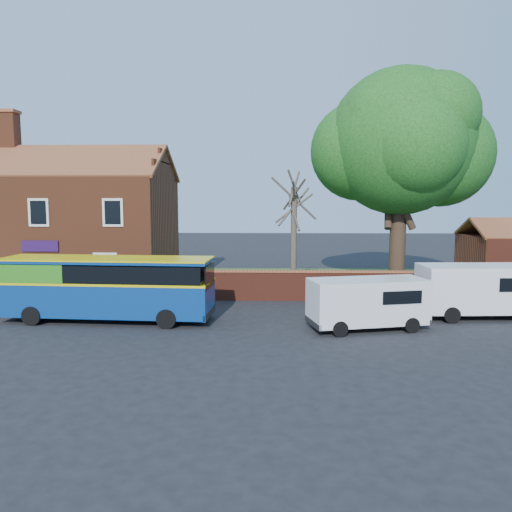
{
  "coord_description": "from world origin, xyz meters",
  "views": [
    {
      "loc": [
        5.39,
        -18.84,
        5.3
      ],
      "look_at": [
        4.69,
        5.0,
        2.58
      ],
      "focal_mm": 35.0,
      "sensor_mm": 36.0,
      "label": 1
    }
  ],
  "objects_px": {
    "bus": "(101,285)",
    "van_near": "(368,301)",
    "van_far": "(482,288)",
    "large_tree": "(401,147)"
  },
  "relations": [
    {
      "from": "van_far",
      "to": "large_tree",
      "type": "xyz_separation_m",
      "value": [
        -2.12,
        6.55,
        6.9
      ]
    },
    {
      "from": "van_near",
      "to": "large_tree",
      "type": "relative_size",
      "value": 0.4
    },
    {
      "from": "bus",
      "to": "large_tree",
      "type": "xyz_separation_m",
      "value": [
        14.76,
        7.65,
        6.64
      ]
    },
    {
      "from": "bus",
      "to": "van_far",
      "type": "bearing_deg",
      "value": 7.48
    },
    {
      "from": "bus",
      "to": "van_near",
      "type": "height_order",
      "value": "bus"
    },
    {
      "from": "bus",
      "to": "van_near",
      "type": "bearing_deg",
      "value": -1.74
    },
    {
      "from": "van_far",
      "to": "large_tree",
      "type": "relative_size",
      "value": 0.44
    },
    {
      "from": "van_far",
      "to": "large_tree",
      "type": "height_order",
      "value": "large_tree"
    },
    {
      "from": "van_near",
      "to": "van_far",
      "type": "bearing_deg",
      "value": 8.79
    },
    {
      "from": "van_far",
      "to": "bus",
      "type": "bearing_deg",
      "value": -179.16
    }
  ]
}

